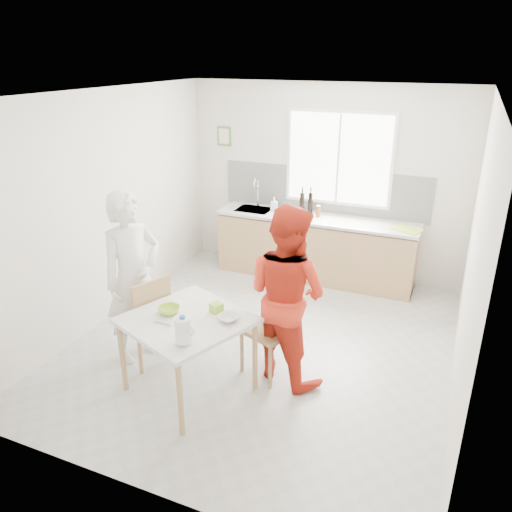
{
  "coord_description": "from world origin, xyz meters",
  "views": [
    {
      "loc": [
        1.81,
        -4.51,
        3.06
      ],
      "look_at": [
        -0.18,
        0.2,
        0.96
      ],
      "focal_mm": 35.0,
      "sensor_mm": 36.0,
      "label": 1
    }
  ],
  "objects_px": {
    "bowl_green": "(169,310)",
    "bowl_white": "(229,318)",
    "chair_far": "(275,322)",
    "wine_bottle_a": "(302,203)",
    "wine_bottle_b": "(310,203)",
    "person_red": "(287,294)",
    "dining_table": "(187,326)",
    "milk_jug": "(183,330)",
    "person_white": "(133,278)",
    "chair_left": "(147,316)"
  },
  "relations": [
    {
      "from": "bowl_white",
      "to": "wine_bottle_b",
      "type": "bearing_deg",
      "value": 93.04
    },
    {
      "from": "dining_table",
      "to": "chair_far",
      "type": "distance_m",
      "value": 0.91
    },
    {
      "from": "chair_far",
      "to": "milk_jug",
      "type": "bearing_deg",
      "value": -91.38
    },
    {
      "from": "wine_bottle_a",
      "to": "person_white",
      "type": "bearing_deg",
      "value": -108.88
    },
    {
      "from": "person_red",
      "to": "bowl_white",
      "type": "distance_m",
      "value": 0.63
    },
    {
      "from": "person_white",
      "to": "wine_bottle_a",
      "type": "bearing_deg",
      "value": 2.71
    },
    {
      "from": "bowl_white",
      "to": "chair_far",
      "type": "bearing_deg",
      "value": 63.45
    },
    {
      "from": "wine_bottle_b",
      "to": "wine_bottle_a",
      "type": "bearing_deg",
      "value": -130.98
    },
    {
      "from": "wine_bottle_a",
      "to": "person_red",
      "type": "bearing_deg",
      "value": -75.11
    },
    {
      "from": "bowl_green",
      "to": "wine_bottle_b",
      "type": "xyz_separation_m",
      "value": [
        0.42,
        3.11,
        0.26
      ]
    },
    {
      "from": "chair_far",
      "to": "wine_bottle_b",
      "type": "distance_m",
      "value": 2.59
    },
    {
      "from": "person_white",
      "to": "milk_jug",
      "type": "bearing_deg",
      "value": -103.15
    },
    {
      "from": "chair_far",
      "to": "wine_bottle_a",
      "type": "xyz_separation_m",
      "value": [
        -0.51,
        2.39,
        0.53
      ]
    },
    {
      "from": "chair_far",
      "to": "wine_bottle_a",
      "type": "height_order",
      "value": "wine_bottle_a"
    },
    {
      "from": "bowl_green",
      "to": "chair_left",
      "type": "bearing_deg",
      "value": 152.41
    },
    {
      "from": "chair_left",
      "to": "bowl_white",
      "type": "bearing_deg",
      "value": 104.37
    },
    {
      "from": "bowl_green",
      "to": "bowl_white",
      "type": "bearing_deg",
      "value": 9.38
    },
    {
      "from": "chair_left",
      "to": "person_white",
      "type": "xyz_separation_m",
      "value": [
        -0.18,
        0.07,
        0.37
      ]
    },
    {
      "from": "dining_table",
      "to": "milk_jug",
      "type": "relative_size",
      "value": 5.33
    },
    {
      "from": "chair_far",
      "to": "person_red",
      "type": "bearing_deg",
      "value": 6.36
    },
    {
      "from": "person_red",
      "to": "wine_bottle_a",
      "type": "distance_m",
      "value": 2.52
    },
    {
      "from": "milk_jug",
      "to": "wine_bottle_a",
      "type": "height_order",
      "value": "wine_bottle_a"
    },
    {
      "from": "dining_table",
      "to": "bowl_white",
      "type": "relative_size",
      "value": 6.68
    },
    {
      "from": "person_white",
      "to": "wine_bottle_b",
      "type": "xyz_separation_m",
      "value": [
        1.02,
        2.82,
        0.16
      ]
    },
    {
      "from": "person_white",
      "to": "wine_bottle_b",
      "type": "bearing_deg",
      "value": 1.7
    },
    {
      "from": "chair_far",
      "to": "wine_bottle_a",
      "type": "relative_size",
      "value": 3.12
    },
    {
      "from": "person_red",
      "to": "milk_jug",
      "type": "xyz_separation_m",
      "value": [
        -0.57,
        -0.98,
        0.01
      ]
    },
    {
      "from": "milk_jug",
      "to": "bowl_green",
      "type": "bearing_deg",
      "value": 156.41
    },
    {
      "from": "bowl_white",
      "to": "wine_bottle_b",
      "type": "distance_m",
      "value": 3.03
    },
    {
      "from": "person_white",
      "to": "bowl_green",
      "type": "relative_size",
      "value": 8.96
    },
    {
      "from": "wine_bottle_a",
      "to": "wine_bottle_b",
      "type": "height_order",
      "value": "wine_bottle_a"
    },
    {
      "from": "chair_left",
      "to": "wine_bottle_a",
      "type": "bearing_deg",
      "value": -173.45
    },
    {
      "from": "chair_far",
      "to": "milk_jug",
      "type": "height_order",
      "value": "milk_jug"
    },
    {
      "from": "chair_far",
      "to": "wine_bottle_a",
      "type": "distance_m",
      "value": 2.5
    },
    {
      "from": "person_red",
      "to": "milk_jug",
      "type": "height_order",
      "value": "person_red"
    },
    {
      "from": "chair_far",
      "to": "person_red",
      "type": "distance_m",
      "value": 0.38
    },
    {
      "from": "milk_jug",
      "to": "wine_bottle_a",
      "type": "bearing_deg",
      "value": 112.91
    },
    {
      "from": "bowl_white",
      "to": "wine_bottle_a",
      "type": "height_order",
      "value": "wine_bottle_a"
    },
    {
      "from": "person_red",
      "to": "wine_bottle_a",
      "type": "relative_size",
      "value": 5.62
    },
    {
      "from": "person_red",
      "to": "bowl_white",
      "type": "relative_size",
      "value": 9.14
    },
    {
      "from": "chair_left",
      "to": "bowl_green",
      "type": "bearing_deg",
      "value": 84.0
    },
    {
      "from": "chair_left",
      "to": "milk_jug",
      "type": "bearing_deg",
      "value": 74.42
    },
    {
      "from": "wine_bottle_a",
      "to": "wine_bottle_b",
      "type": "bearing_deg",
      "value": 49.02
    },
    {
      "from": "bowl_white",
      "to": "milk_jug",
      "type": "height_order",
      "value": "milk_jug"
    },
    {
      "from": "bowl_green",
      "to": "bowl_white",
      "type": "distance_m",
      "value": 0.58
    },
    {
      "from": "dining_table",
      "to": "milk_jug",
      "type": "bearing_deg",
      "value": -62.32
    },
    {
      "from": "wine_bottle_b",
      "to": "person_white",
      "type": "bearing_deg",
      "value": -109.88
    },
    {
      "from": "chair_far",
      "to": "person_white",
      "type": "bearing_deg",
      "value": -145.9
    },
    {
      "from": "dining_table",
      "to": "bowl_green",
      "type": "distance_m",
      "value": 0.23
    },
    {
      "from": "chair_left",
      "to": "person_white",
      "type": "distance_m",
      "value": 0.42
    }
  ]
}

